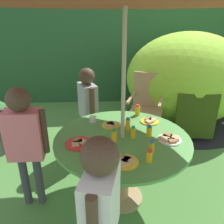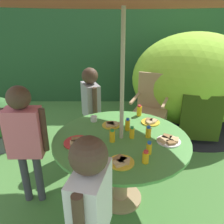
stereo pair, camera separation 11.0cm
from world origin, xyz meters
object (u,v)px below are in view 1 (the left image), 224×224
(dome_tent, at_px, (186,79))
(juice_bottle_spot_b, at_px, (133,132))
(juice_bottle_mid_left, at_px, (128,124))
(cup_near, at_px, (93,119))
(plate_near_right, at_px, (79,143))
(child_in_pink_shirt, at_px, (24,135))
(snack_bowl, at_px, (90,155))
(juice_bottle_center_front, at_px, (149,156))
(garden_table, at_px, (122,153))
(plate_mid_right, at_px, (169,139))
(child_in_white_shirt, at_px, (101,206))
(plate_center_back, at_px, (125,161))
(juice_bottle_front_edge, at_px, (149,131))
(child_in_grey_shirt, at_px, (88,101))
(juice_bottle_far_right, at_px, (152,147))
(juice_bottle_far_left, at_px, (114,136))
(wooden_chair, at_px, (147,104))
(plate_near_left, at_px, (111,125))
(plate_back_edge, at_px, (150,121))
(juice_bottle_spot_a, at_px, (138,110))

(dome_tent, height_order, juice_bottle_spot_b, dome_tent)
(juice_bottle_mid_left, xyz_separation_m, juice_bottle_spot_b, (0.03, -0.15, -0.01))
(cup_near, bearing_deg, plate_near_right, -104.42)
(plate_near_right, bearing_deg, child_in_pink_shirt, 170.09)
(child_in_pink_shirt, xyz_separation_m, juice_bottle_spot_b, (0.99, 0.01, -0.01))
(snack_bowl, distance_m, juice_bottle_center_front, 0.47)
(garden_table, height_order, plate_mid_right, plate_mid_right)
(dome_tent, xyz_separation_m, child_in_white_shirt, (-1.50, -2.77, 0.02))
(plate_mid_right, bearing_deg, plate_center_back, -143.71)
(plate_near_right, relative_size, juice_bottle_front_edge, 2.17)
(plate_center_back, bearing_deg, child_in_pink_shirt, 156.36)
(juice_bottle_spot_b, bearing_deg, child_in_grey_shirt, 117.25)
(dome_tent, xyz_separation_m, plate_center_back, (-1.31, -2.30, -0.02))
(plate_near_right, relative_size, juice_bottle_far_right, 2.16)
(juice_bottle_far_left, bearing_deg, plate_mid_right, -0.32)
(child_in_pink_shirt, height_order, plate_center_back, child_in_pink_shirt)
(wooden_chair, relative_size, child_in_pink_shirt, 0.82)
(plate_near_left, relative_size, plate_center_back, 0.92)
(child_in_white_shirt, distance_m, juice_bottle_center_front, 0.61)
(child_in_white_shirt, xyz_separation_m, plate_near_left, (0.12, 1.11, -0.04))
(garden_table, height_order, juice_bottle_front_edge, juice_bottle_front_edge)
(child_in_white_shirt, relative_size, plate_mid_right, 5.66)
(plate_back_edge, bearing_deg, snack_bowl, -133.46)
(wooden_chair, height_order, dome_tent, dome_tent)
(dome_tent, height_order, child_in_white_shirt, dome_tent)
(plate_mid_right, height_order, juice_bottle_spot_a, juice_bottle_spot_a)
(juice_bottle_mid_left, bearing_deg, child_in_pink_shirt, -170.51)
(dome_tent, bearing_deg, plate_near_left, -122.35)
(wooden_chair, relative_size, juice_bottle_center_front, 9.34)
(dome_tent, xyz_separation_m, cup_near, (-1.58, -1.55, -0.00))
(plate_near_left, bearing_deg, dome_tent, 50.08)
(juice_bottle_spot_b, bearing_deg, juice_bottle_spot_a, 76.25)
(garden_table, xyz_separation_m, cup_near, (-0.28, 0.36, 0.20))
(child_in_white_shirt, bearing_deg, plate_mid_right, -25.05)
(dome_tent, xyz_separation_m, plate_mid_right, (-0.87, -1.98, -0.02))
(plate_back_edge, distance_m, juice_bottle_far_left, 0.56)
(juice_bottle_center_front, bearing_deg, plate_back_edge, 77.81)
(snack_bowl, height_order, juice_bottle_center_front, juice_bottle_center_front)
(child_in_grey_shirt, relative_size, cup_near, 17.04)
(child_in_grey_shirt, relative_size, juice_bottle_far_right, 10.49)
(child_in_pink_shirt, bearing_deg, juice_bottle_spot_a, 24.31)
(dome_tent, distance_m, child_in_pink_shirt, 2.91)
(child_in_grey_shirt, bearing_deg, juice_bottle_spot_b, 5.30)
(dome_tent, xyz_separation_m, snack_bowl, (-1.59, -2.24, 0.00))
(child_in_grey_shirt, height_order, juice_bottle_spot_a, child_in_grey_shirt)
(juice_bottle_far_right, distance_m, juice_bottle_spot_b, 0.29)
(plate_center_back, bearing_deg, juice_bottle_spot_a, 75.28)
(dome_tent, distance_m, plate_back_edge, 1.86)
(juice_bottle_center_front, distance_m, juice_bottle_spot_b, 0.40)
(dome_tent, distance_m, snack_bowl, 2.75)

